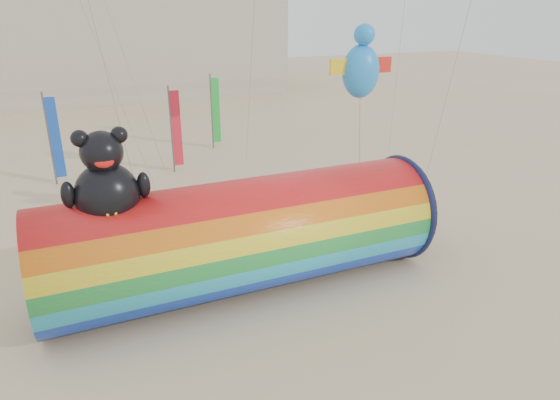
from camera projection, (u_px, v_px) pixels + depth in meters
name	position (u px, v px, depth m)	size (l,w,h in m)	color
ground	(284.00, 275.00, 18.70)	(160.00, 160.00, 0.00)	#CCB58C
windsock_assembly	(243.00, 233.00, 17.25)	(13.57, 4.13, 6.25)	red
kite_handler	(356.00, 214.00, 22.09)	(0.59, 0.39, 1.63)	slate
fabric_bundle	(367.00, 232.00, 21.83)	(2.62, 1.35, 0.41)	#33090D
festival_banners	(154.00, 125.00, 30.63)	(11.09, 4.54, 5.20)	#59595E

